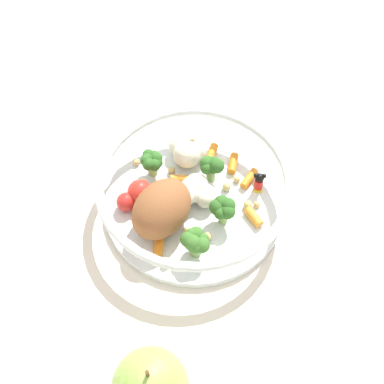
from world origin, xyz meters
name	(u,v)px	position (x,y,z in m)	size (l,w,h in m)	color
ground_plane	(194,206)	(0.00, 0.00, 0.00)	(2.40, 2.40, 0.00)	silver
food_container	(186,193)	(-0.01, 0.00, 0.03)	(0.25, 0.25, 0.08)	white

